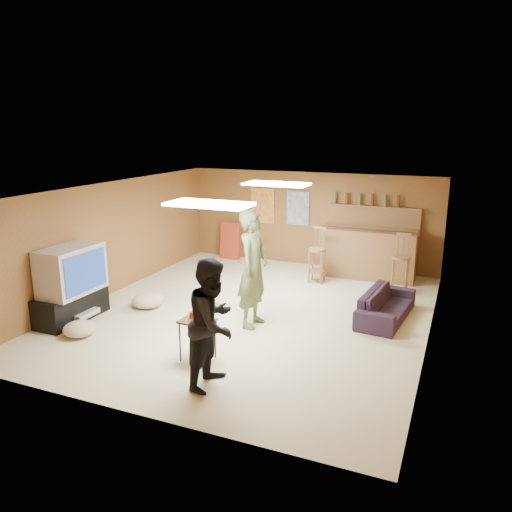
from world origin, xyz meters
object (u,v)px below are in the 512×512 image
at_px(person_black, 213,323).
at_px(tv_body, 71,270).
at_px(bar_counter, 368,253).
at_px(tray_table, 198,340).
at_px(person_olive, 253,269).
at_px(sofa, 386,305).

bearing_deg(person_black, tv_body, 73.11).
height_order(bar_counter, tray_table, bar_counter).
xyz_separation_m(person_olive, sofa, (2.00, 1.16, -0.73)).
xyz_separation_m(bar_counter, person_black, (-0.95, -5.46, 0.29)).
xyz_separation_m(tv_body, sofa, (4.90, 2.15, -0.65)).
height_order(person_olive, tray_table, person_olive).
distance_m(person_olive, person_black, 2.03).
bearing_deg(person_olive, sofa, -58.82).
xyz_separation_m(person_olive, person_black, (0.31, -2.00, -0.14)).
height_order(person_olive, person_black, person_olive).
bearing_deg(bar_counter, person_black, -99.84).
relative_size(tv_body, person_olive, 0.56).
bearing_deg(tray_table, tv_body, 169.72).
height_order(bar_counter, person_olive, person_olive).
bearing_deg(tray_table, sofa, 49.80).
xyz_separation_m(bar_counter, sofa, (0.75, -2.30, -0.30)).
distance_m(tv_body, tray_table, 2.78).
bearing_deg(bar_counter, tray_table, -106.67).
relative_size(person_olive, person_black, 1.17).
height_order(person_olive, sofa, person_olive).
bearing_deg(tv_body, bar_counter, 47.00).
height_order(person_black, tray_table, person_black).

